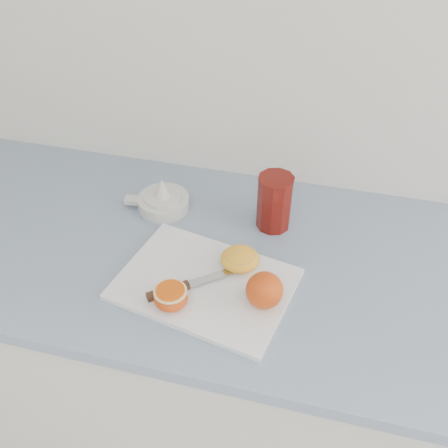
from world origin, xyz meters
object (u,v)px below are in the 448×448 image
object	(u,v)px
counter	(221,367)
citrus_juicer	(163,200)
red_tumbler	(274,204)
cutting_board	(205,284)
half_orange	(171,297)

from	to	relation	value
counter	citrus_juicer	distance (m)	0.51
counter	red_tumbler	xyz separation A→B (m)	(0.10, 0.11, 0.50)
cutting_board	red_tumbler	distance (m)	0.25
counter	citrus_juicer	bearing A→B (deg)	147.00
red_tumbler	cutting_board	bearing A→B (deg)	-113.96
cutting_board	red_tumbler	xyz separation A→B (m)	(0.10, 0.22, 0.06)
cutting_board	citrus_juicer	bearing A→B (deg)	127.18
counter	half_orange	size ratio (longest dim) A/B	37.73
half_orange	red_tumbler	bearing A→B (deg)	63.85
half_orange	counter	bearing A→B (deg)	74.91
counter	cutting_board	size ratio (longest dim) A/B	7.26
counter	half_orange	bearing A→B (deg)	-105.09
red_tumbler	counter	bearing A→B (deg)	-130.20
cutting_board	counter	bearing A→B (deg)	88.25
counter	red_tumbler	world-z (taller)	red_tumbler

